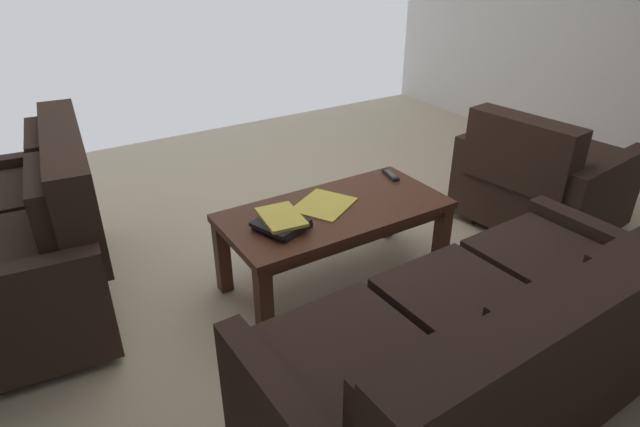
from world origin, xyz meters
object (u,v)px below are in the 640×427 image
(armchair_side, at_px, (540,178))
(loose_magazine, at_px, (324,205))
(sofa_main, at_px, (489,350))
(tv_remote, at_px, (391,175))
(book_stack, at_px, (281,222))
(coffee_table, at_px, (335,219))
(loveseat_near, at_px, (28,238))

(armchair_side, bearing_deg, loose_magazine, -8.43)
(sofa_main, height_order, loose_magazine, sofa_main)
(armchair_side, distance_m, tv_remote, 1.04)
(loose_magazine, bearing_deg, book_stack, -102.66)
(coffee_table, relative_size, book_stack, 3.97)
(loose_magazine, bearing_deg, loveseat_near, -143.83)
(coffee_table, relative_size, loose_magazine, 3.95)
(armchair_side, height_order, loose_magazine, armchair_side)
(armchair_side, xyz_separation_m, book_stack, (1.82, -0.13, 0.14))
(armchair_side, relative_size, book_stack, 3.19)
(armchair_side, xyz_separation_m, tv_remote, (0.97, -0.33, 0.12))
(book_stack, bearing_deg, armchair_side, 175.92)
(sofa_main, height_order, armchair_side, armchair_side)
(loveseat_near, xyz_separation_m, loose_magazine, (-1.38, 0.62, 0.08))
(sofa_main, bearing_deg, tv_remote, -112.86)
(book_stack, xyz_separation_m, tv_remote, (-0.85, -0.20, -0.02))
(coffee_table, relative_size, armchair_side, 1.24)
(coffee_table, height_order, tv_remote, tv_remote)
(loveseat_near, relative_size, loose_magazine, 4.82)
(loveseat_near, bearing_deg, armchair_side, 163.76)
(tv_remote, height_order, loose_magazine, tv_remote)
(sofa_main, xyz_separation_m, loveseat_near, (1.39, -1.78, 0.04))
(loose_magazine, bearing_deg, tv_remote, 71.81)
(armchair_side, relative_size, tv_remote, 5.85)
(loveseat_near, height_order, book_stack, loveseat_near)
(loveseat_near, height_order, tv_remote, loveseat_near)
(loveseat_near, xyz_separation_m, book_stack, (-1.07, 0.71, 0.11))
(loveseat_near, distance_m, loose_magazine, 1.52)
(coffee_table, xyz_separation_m, book_stack, (0.34, 0.04, 0.10))
(sofa_main, distance_m, loveseat_near, 2.26)
(coffee_table, relative_size, tv_remote, 7.29)
(book_stack, bearing_deg, tv_remote, -166.46)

